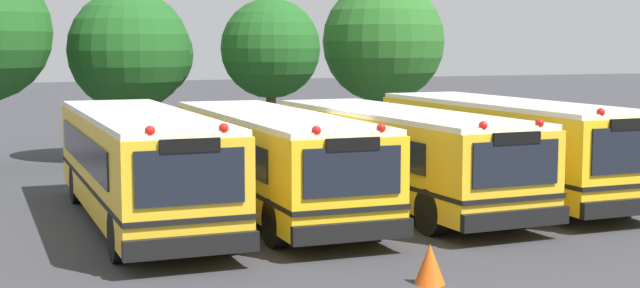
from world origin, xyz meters
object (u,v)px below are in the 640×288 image
Objects in this scene: school_bus_1 at (271,158)px; tree_3 at (381,42)px; traffic_cone at (430,264)px; tree_2 at (268,49)px; school_bus_2 at (397,152)px; school_bus_3 at (505,144)px; school_bus_0 at (140,162)px; tree_1 at (135,52)px.

school_bus_1 is 14.22m from tree_3.
tree_2 is at bearing 79.93° from traffic_cone.
school_bus_3 is (3.14, -0.10, 0.08)m from school_bus_2.
school_bus_0 is 14.76× the size of traffic_cone.
school_bus_2 is at bearing 67.28° from traffic_cone.
tree_2 reaches higher than school_bus_3.
school_bus_2 is 12.35m from tree_1.
traffic_cone is (-7.98, -18.29, -3.79)m from tree_3.
tree_1 is at bearing -99.53° from school_bus_0.
school_bus_1 is 11.46m from tree_1.
school_bus_1 is 11.15m from tree_2.
tree_1 is (-7.56, 11.37, 2.36)m from school_bus_3.
tree_3 is (8.35, 11.16, 2.80)m from school_bus_1.
school_bus_0 is 3.15m from school_bus_1.
tree_1 is at bearing -82.91° from school_bus_1.
school_bus_1 is 1.82× the size of tree_2.
tree_2 is at bearing -121.78° from school_bus_0.
tree_3 reaches higher than school_bus_3.
tree_2 is at bearing -10.57° from tree_1.
school_bus_1 is at bearing -126.79° from tree_3.
tree_3 is at bearing -115.40° from school_bus_2.
school_bus_2 is 10.72m from tree_2.
school_bus_3 is 14.01× the size of traffic_cone.
school_bus_3 reaches higher than traffic_cone.
school_bus_0 reaches higher than school_bus_1.
school_bus_3 is 11.87m from tree_3.
school_bus_3 is 1.48× the size of tree_3.
tree_3 is 9.45× the size of traffic_cone.
school_bus_3 reaches higher than school_bus_1.
traffic_cone is (-3.09, -17.41, -3.53)m from tree_2.
school_bus_0 is 0.98× the size of school_bus_1.
school_bus_1 is at bearing -177.44° from school_bus_0.
school_bus_3 is 13.85m from tree_1.
school_bus_0 is at bearing -0.87° from school_bus_3.
tree_3 is at bearing -99.67° from school_bus_3.
school_bus_1 is 6.44m from school_bus_3.
tree_3 reaches higher than school_bus_0.
tree_2 reaches higher than traffic_cone.
tree_2 is (6.61, 10.39, 2.49)m from school_bus_0.
school_bus_0 is 1.72× the size of tree_1.
school_bus_0 is at bearing -100.23° from tree_1.
tree_2 is (-2.97, 10.51, 2.47)m from school_bus_3.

